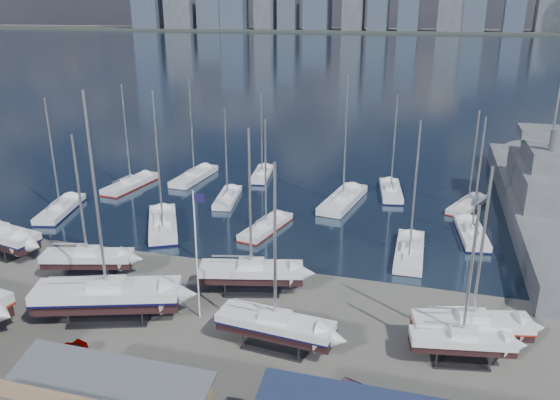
% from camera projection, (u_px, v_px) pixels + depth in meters
% --- Properties ---
extents(ground, '(1400.00, 1400.00, 0.00)m').
position_uv_depth(ground, '(202.00, 315.00, 45.99)').
color(ground, '#605E59').
rests_on(ground, ground).
extents(water, '(1400.00, 600.00, 0.40)m').
position_uv_depth(water, '(409.00, 51.00, 327.45)').
color(water, '#172335').
rests_on(water, ground).
extents(far_shore, '(1400.00, 80.00, 2.20)m').
position_uv_depth(far_shore, '(423.00, 32.00, 563.06)').
color(far_shore, '#2D332D').
rests_on(far_shore, ground).
extents(sailboat_cradle_2, '(8.76, 4.52, 13.94)m').
position_uv_depth(sailboat_cradle_2, '(88.00, 258.00, 51.89)').
color(sailboat_cradle_2, '#2D2D33').
rests_on(sailboat_cradle_2, ground).
extents(sailboat_cradle_3, '(12.30, 6.89, 18.93)m').
position_uv_depth(sailboat_cradle_3, '(107.00, 295.00, 44.67)').
color(sailboat_cradle_3, '#2D2D33').
rests_on(sailboat_cradle_3, ground).
extents(sailboat_cradle_4, '(9.59, 4.74, 15.15)m').
position_uv_depth(sailboat_cradle_4, '(251.00, 272.00, 49.04)').
color(sailboat_cradle_4, '#2D2D33').
rests_on(sailboat_cradle_4, ground).
extents(sailboat_cradle_5, '(9.21, 3.40, 14.66)m').
position_uv_depth(sailboat_cradle_5, '(275.00, 325.00, 40.86)').
color(sailboat_cradle_5, '#2D2D33').
rests_on(sailboat_cradle_5, ground).
extents(sailboat_cradle_6, '(9.12, 4.37, 14.35)m').
position_uv_depth(sailboat_cradle_6, '(471.00, 325.00, 40.92)').
color(sailboat_cradle_6, '#2D2D33').
rests_on(sailboat_cradle_6, ground).
extents(sailboat_cradle_7, '(7.57, 3.30, 12.26)m').
position_uv_depth(sailboat_cradle_7, '(462.00, 341.00, 39.14)').
color(sailboat_cradle_7, '#2D2D33').
rests_on(sailboat_cradle_7, ground).
extents(sailboat_moored_0, '(5.15, 10.47, 15.09)m').
position_uv_depth(sailboat_moored_0, '(61.00, 210.00, 68.84)').
color(sailboat_moored_0, black).
rests_on(sailboat_moored_0, water).
extents(sailboat_moored_1, '(4.12, 10.53, 15.33)m').
position_uv_depth(sailboat_moored_1, '(131.00, 185.00, 78.68)').
color(sailboat_moored_1, black).
rests_on(sailboat_moored_1, water).
extents(sailboat_moored_2, '(3.57, 10.68, 15.89)m').
position_uv_depth(sailboat_moored_2, '(194.00, 177.00, 82.11)').
color(sailboat_moored_2, black).
rests_on(sailboat_moored_2, water).
extents(sailboat_moored_3, '(8.01, 11.41, 16.80)m').
position_uv_depth(sailboat_moored_3, '(163.00, 226.00, 63.90)').
color(sailboat_moored_3, black).
rests_on(sailboat_moored_3, water).
extents(sailboat_moored_4, '(3.84, 8.95, 13.09)m').
position_uv_depth(sailboat_moored_4, '(228.00, 198.00, 73.11)').
color(sailboat_moored_4, black).
rests_on(sailboat_moored_4, water).
extents(sailboat_moored_5, '(3.80, 9.18, 13.32)m').
position_uv_depth(sailboat_moored_5, '(262.00, 175.00, 83.30)').
color(sailboat_moored_5, black).
rests_on(sailboat_moored_5, water).
extents(sailboat_moored_6, '(4.33, 9.43, 13.62)m').
position_uv_depth(sailboat_moored_6, '(266.00, 228.00, 63.37)').
color(sailboat_moored_6, black).
rests_on(sailboat_moored_6, water).
extents(sailboat_moored_7, '(5.03, 12.04, 17.62)m').
position_uv_depth(sailboat_moored_7, '(343.00, 201.00, 71.96)').
color(sailboat_moored_7, black).
rests_on(sailboat_moored_7, water).
extents(sailboat_moored_8, '(4.14, 9.94, 14.42)m').
position_uv_depth(sailboat_moored_8, '(391.00, 192.00, 75.63)').
color(sailboat_moored_8, black).
rests_on(sailboat_moored_8, water).
extents(sailboat_moored_9, '(2.88, 9.96, 14.99)m').
position_uv_depth(sailboat_moored_9, '(409.00, 253.00, 56.82)').
color(sailboat_moored_9, black).
rests_on(sailboat_moored_9, water).
extents(sailboat_moored_10, '(3.78, 9.80, 14.28)m').
position_uv_depth(sailboat_moored_10, '(471.00, 234.00, 61.59)').
color(sailboat_moored_10, black).
rests_on(sailboat_moored_10, water).
extents(sailboat_moored_11, '(5.81, 9.13, 13.27)m').
position_uv_depth(sailboat_moored_11, '(468.00, 206.00, 70.43)').
color(sailboat_moored_11, black).
rests_on(sailboat_moored_11, water).
extents(naval_ship_east, '(8.40, 52.32, 18.71)m').
position_uv_depth(naval_ship_east, '(541.00, 202.00, 67.76)').
color(naval_ship_east, slate).
rests_on(naval_ship_east, water).
extents(car_a, '(2.74, 4.33, 1.37)m').
position_uv_depth(car_a, '(60.00, 357.00, 39.29)').
color(car_a, gray).
rests_on(car_a, ground).
extents(car_b, '(4.57, 3.02, 1.42)m').
position_uv_depth(car_b, '(40.00, 379.00, 36.93)').
color(car_b, gray).
rests_on(car_b, ground).
extents(car_c, '(4.43, 5.98, 1.51)m').
position_uv_depth(car_c, '(105.00, 394.00, 35.48)').
color(car_c, gray).
rests_on(car_c, ground).
extents(flagpole, '(0.99, 0.12, 11.18)m').
position_uv_depth(flagpole, '(197.00, 248.00, 43.50)').
color(flagpole, white).
rests_on(flagpole, ground).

